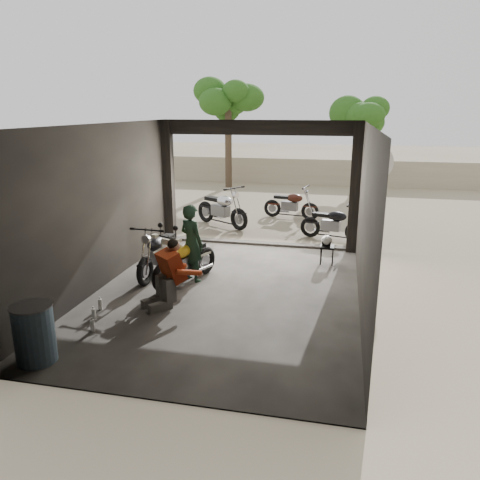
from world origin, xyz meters
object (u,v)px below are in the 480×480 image
at_px(left_bike, 159,249).
at_px(sign_post, 373,179).
at_px(outside_bike_c, 333,221).
at_px(stool, 327,249).
at_px(outside_bike_b, 291,202).
at_px(rider, 192,243).
at_px(main_bike, 185,257).
at_px(mechanic, 165,275).
at_px(oil_drum, 34,335).
at_px(helmet, 327,240).
at_px(outside_bike_a, 222,206).

height_order(left_bike, sign_post, sign_post).
xyz_separation_m(outside_bike_c, stool, (-0.06, -2.13, -0.17)).
height_order(outside_bike_b, rider, rider).
bearing_deg(left_bike, main_bike, -21.35).
distance_m(mechanic, sign_post, 5.79).
distance_m(outside_bike_c, rider, 4.71).
bearing_deg(sign_post, oil_drum, -145.23).
relative_size(mechanic, stool, 2.72).
bearing_deg(left_bike, helmet, 27.78).
bearing_deg(left_bike, outside_bike_b, 74.26).
bearing_deg(stool, rider, -147.98).
bearing_deg(mechanic, stool, 87.28).
relative_size(outside_bike_a, stool, 4.20).
relative_size(left_bike, outside_bike_b, 1.05).
bearing_deg(helmet, rider, -163.74).
bearing_deg(main_bike, helmet, 57.18).
distance_m(main_bike, outside_bike_a, 4.84).
xyz_separation_m(mechanic, sign_post, (3.71, 4.27, 1.22)).
bearing_deg(outside_bike_b, outside_bike_c, -138.21).
height_order(main_bike, helmet, main_bike).
height_order(stool, sign_post, sign_post).
distance_m(left_bike, mechanic, 1.73).
bearing_deg(outside_bike_b, oil_drum, 176.73).
bearing_deg(outside_bike_c, main_bike, 159.09).
xyz_separation_m(rider, sign_post, (3.66, 2.91, 1.01)).
height_order(outside_bike_c, sign_post, sign_post).
bearing_deg(oil_drum, mechanic, 64.03).
distance_m(mechanic, oil_drum, 2.48).
bearing_deg(outside_bike_a, stool, -100.39).
distance_m(outside_bike_a, sign_post, 4.76).
distance_m(outside_bike_b, oil_drum, 10.06).
distance_m(main_bike, mechanic, 1.24).
bearing_deg(sign_post, helmet, -148.70).
xyz_separation_m(outside_bike_b, oil_drum, (-2.49, -9.74, -0.12)).
distance_m(outside_bike_b, outside_bike_c, 2.72).
bearing_deg(left_bike, sign_post, 35.38).
bearing_deg(outside_bike_b, left_bike, 171.21).
bearing_deg(outside_bike_b, helmet, -152.47).
xyz_separation_m(stool, sign_post, (0.97, 1.23, 1.45)).
xyz_separation_m(outside_bike_b, helmet, (1.31, -4.44, 0.02)).
height_order(mechanic, sign_post, sign_post).
bearing_deg(mechanic, main_bike, 131.71).
distance_m(stool, oil_drum, 6.51).
xyz_separation_m(rider, helmet, (2.67, 1.72, -0.25)).
bearing_deg(oil_drum, helmet, 54.36).
xyz_separation_m(main_bike, stool, (2.79, 1.81, -0.18)).
bearing_deg(sign_post, left_bike, -167.52).
xyz_separation_m(outside_bike_a, outside_bike_c, (3.33, -0.87, -0.09)).
bearing_deg(stool, main_bike, -147.12).
xyz_separation_m(outside_bike_b, outside_bike_c, (1.39, -2.34, -0.01)).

